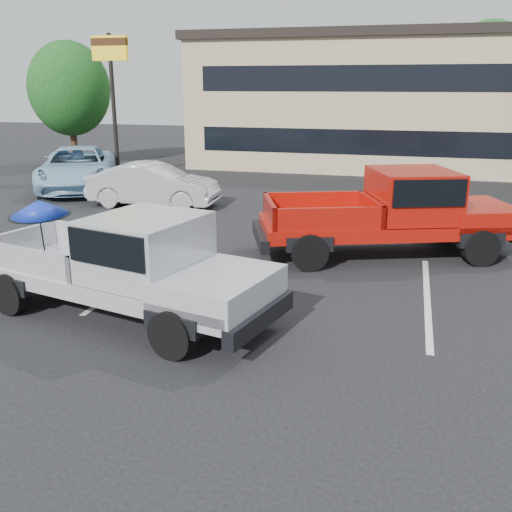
% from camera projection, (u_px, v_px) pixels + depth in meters
% --- Properties ---
extents(ground, '(90.00, 90.00, 0.00)m').
position_uv_depth(ground, '(250.00, 322.00, 9.93)').
color(ground, black).
rests_on(ground, ground).
extents(stripe_left, '(0.12, 5.00, 0.01)m').
position_uv_depth(stripe_left, '(144.00, 273.00, 12.53)').
color(stripe_left, silver).
rests_on(stripe_left, ground).
extents(stripe_right, '(0.12, 5.00, 0.01)m').
position_uv_depth(stripe_right, '(427.00, 298.00, 11.04)').
color(stripe_right, silver).
rests_on(stripe_right, ground).
extents(motel_building, '(20.40, 8.40, 6.30)m').
position_uv_depth(motel_building, '(404.00, 100.00, 27.90)').
color(motel_building, '#C9B586').
rests_on(motel_building, ground).
extents(motel_sign, '(1.60, 0.22, 6.00)m').
position_uv_depth(motel_sign, '(111.00, 67.00, 24.00)').
color(motel_sign, black).
rests_on(motel_sign, ground).
extents(tree_left, '(3.96, 3.96, 6.02)m').
position_uv_depth(tree_left, '(69.00, 89.00, 28.04)').
color(tree_left, '#332114').
rests_on(tree_left, ground).
extents(tree_back, '(4.68, 4.68, 7.11)m').
position_uv_depth(tree_back, '(487.00, 75.00, 29.34)').
color(tree_back, '#332114').
rests_on(tree_back, ground).
extents(silver_pickup, '(5.99, 3.25, 2.06)m').
position_uv_depth(silver_pickup, '(135.00, 262.00, 9.80)').
color(silver_pickup, black).
rests_on(silver_pickup, ground).
extents(red_pickup, '(6.58, 4.17, 2.05)m').
position_uv_depth(red_pickup, '(404.00, 209.00, 13.55)').
color(red_pickup, black).
rests_on(red_pickup, ground).
extents(silver_sedan, '(4.43, 1.72, 1.44)m').
position_uv_depth(silver_sedan, '(153.00, 185.00, 19.16)').
color(silver_sedan, '#AEB0B6').
rests_on(silver_sedan, ground).
extents(blue_suv, '(5.04, 6.46, 1.63)m').
position_uv_depth(blue_suv, '(77.00, 168.00, 22.22)').
color(blue_suv, '#90B8D7').
rests_on(blue_suv, ground).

